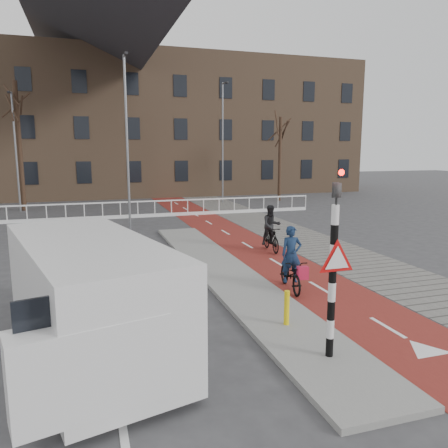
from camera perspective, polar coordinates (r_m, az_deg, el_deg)
name	(u,v)px	position (r m, az deg, el deg)	size (l,w,h in m)	color
ground	(307,319)	(10.76, 10.74, -12.12)	(120.00, 120.00, 0.00)	#38383A
bike_lane	(232,236)	(20.19, 1.06, -1.61)	(2.50, 60.00, 0.01)	maroon
sidewalk	(287,233)	(21.23, 8.24, -1.15)	(3.00, 60.00, 0.01)	slate
curb_island	(227,274)	(13.97, 0.36, -6.54)	(1.80, 16.00, 0.12)	gray
traffic_signal	(334,260)	(8.20, 14.16, -4.58)	(0.80, 0.80, 3.68)	black
bollard	(287,308)	(9.94, 8.19, -10.77)	(0.12, 0.12, 0.78)	yellow
cyclist_near	(291,269)	(12.58, 8.76, -5.81)	(0.87, 1.83, 1.85)	black
cyclist_far	(271,232)	(17.20, 6.17, -1.08)	(0.80, 1.70, 1.82)	black
van	(89,296)	(8.79, -17.21, -9.01)	(3.39, 5.73, 2.31)	silver
railing	(84,215)	(26.02, -17.76, 1.16)	(28.00, 0.10, 0.99)	silver
townhouse_row	(104,105)	(40.98, -15.45, 14.77)	(46.00, 10.00, 15.90)	#7F6047
tree_mid	(20,147)	(31.34, -25.14, 9.09)	(0.30, 0.30, 8.24)	black
tree_right	(280,159)	(34.33, 7.30, 8.36)	(0.25, 0.25, 6.40)	black
streetlight_near	(127,145)	(21.98, -12.53, 10.03)	(0.12, 0.12, 8.35)	slate
streetlight_left	(16,153)	(31.04, -25.53, 8.39)	(0.12, 0.12, 7.51)	slate
streetlight_right	(223,144)	(32.72, -0.18, 10.42)	(0.12, 0.12, 8.74)	slate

